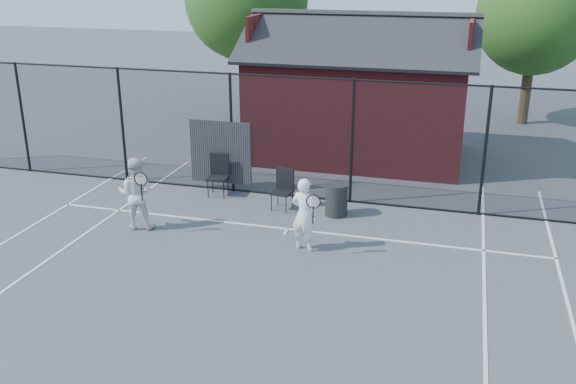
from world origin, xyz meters
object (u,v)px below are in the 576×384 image
(clubhouse, at_px, (360,102))
(chair_right, at_px, (282,191))
(chair_left, at_px, (218,176))
(player_back, at_px, (136,193))
(waste_bin, at_px, (336,200))
(player_front, at_px, (304,214))

(clubhouse, xyz_separation_m, chair_right, (-0.95, -4.90, -1.14))
(chair_left, bearing_deg, player_back, -116.85)
(chair_left, height_order, waste_bin, chair_left)
(clubhouse, relative_size, player_back, 4.07)
(waste_bin, bearing_deg, chair_left, 170.82)
(chair_right, distance_m, waste_bin, 1.30)
(player_back, distance_m, chair_right, 3.33)
(clubhouse, bearing_deg, player_front, -89.24)
(chair_left, distance_m, waste_bin, 3.14)
(chair_left, relative_size, waste_bin, 1.34)
(player_back, distance_m, waste_bin, 4.46)
(clubhouse, height_order, chair_right, clubhouse)
(player_back, height_order, chair_left, player_back)
(player_back, bearing_deg, waste_bin, 25.07)
(chair_left, distance_m, chair_right, 1.87)
(waste_bin, bearing_deg, player_back, -154.93)
(clubhouse, relative_size, chair_right, 6.95)
(chair_left, xyz_separation_m, waste_bin, (3.09, -0.50, -0.13))
(waste_bin, bearing_deg, clubhouse, 94.03)
(chair_left, xyz_separation_m, chair_right, (1.80, -0.50, -0.03))
(clubhouse, distance_m, chair_right, 5.12)
(player_front, height_order, waste_bin, player_front)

